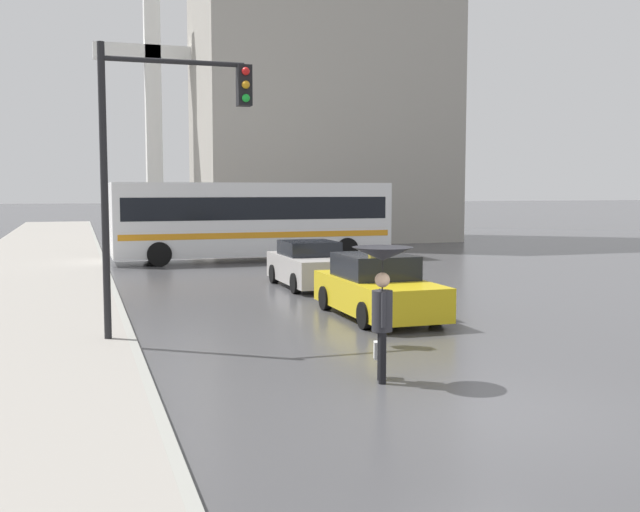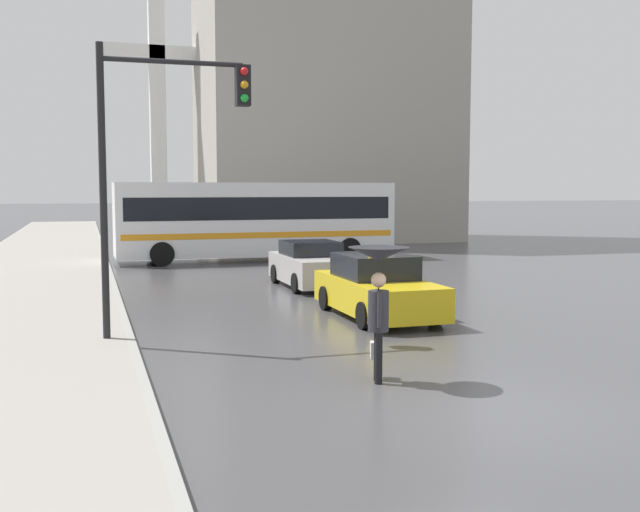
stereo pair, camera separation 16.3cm
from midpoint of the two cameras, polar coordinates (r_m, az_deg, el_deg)
name	(u,v)px [view 2 (the right image)]	position (r m, az deg, el deg)	size (l,w,h in m)	color
ground_plane	(470,411)	(10.70, 11.80, -11.50)	(300.00, 300.00, 0.00)	#424244
taxi	(377,288)	(17.83, 4.62, -2.48)	(1.91, 4.38, 1.64)	gold
sedan_red	(312,265)	(23.17, -0.42, -0.73)	(1.91, 4.06, 1.41)	#B7B2AD
city_bus	(256,217)	(31.70, -4.75, 2.95)	(11.62, 2.74, 3.28)	silver
pedestrian_with_umbrella	(379,278)	(11.70, 4.88, -1.67)	(0.96, 0.96, 2.14)	black
traffic_light	(162,140)	(14.95, -11.65, 8.62)	(2.93, 0.38, 5.78)	black
building_tower_near	(326,44)	(44.98, 0.56, 15.86)	(14.30, 8.38, 22.76)	#A39E93
monument_cross	(157,94)	(45.75, -12.19, 11.97)	(6.63, 0.90, 15.07)	white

